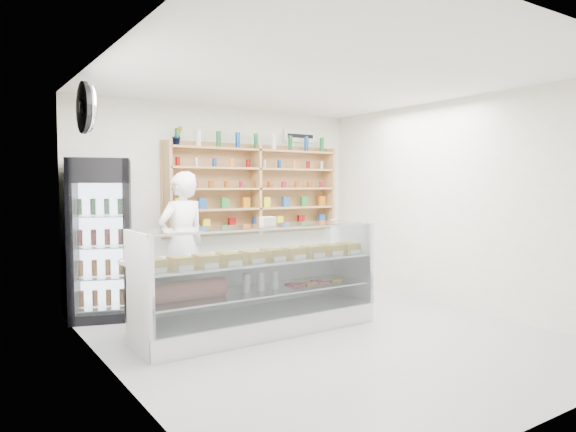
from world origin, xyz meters
TOP-DOWN VIEW (x-y plane):
  - room at (0.00, 0.00)m, footprint 5.00×5.00m
  - display_counter at (-0.53, 0.54)m, footprint 2.77×0.83m
  - shop_worker at (-0.96, 1.70)m, footprint 0.74×0.56m
  - drinks_cooler at (-1.85, 2.11)m, footprint 0.89×0.88m
  - wall_shelving at (0.50, 2.34)m, footprint 2.84×0.28m
  - potted_plant at (-0.75, 2.34)m, footprint 0.15×0.13m
  - security_mirror at (-2.17, 1.20)m, footprint 0.15×0.50m
  - wall_sign at (1.40, 2.47)m, footprint 0.62×0.03m

SIDE VIEW (x-z plane):
  - display_counter at x=-0.53m, z-range -0.26..0.94m
  - shop_worker at x=-0.96m, z-range 0.00..1.82m
  - drinks_cooler at x=-1.85m, z-range 0.00..1.98m
  - room at x=0.00m, z-range -1.10..3.90m
  - wall_shelving at x=0.50m, z-range 0.93..2.26m
  - potted_plant at x=-0.75m, z-range 2.20..2.46m
  - security_mirror at x=-2.17m, z-range 2.20..2.70m
  - wall_sign at x=1.40m, z-range 2.35..2.55m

